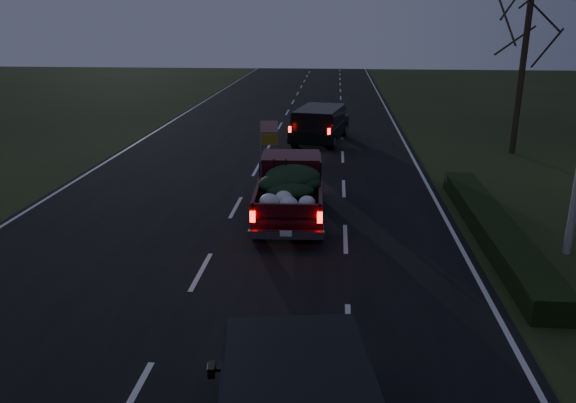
# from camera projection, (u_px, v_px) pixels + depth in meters

# --- Properties ---
(ground) EXTENTS (120.00, 120.00, 0.00)m
(ground) POSITION_uv_depth(u_px,v_px,m) (201.00, 272.00, 13.92)
(ground) COLOR black
(ground) RESTS_ON ground
(road_asphalt) EXTENTS (14.00, 120.00, 0.02)m
(road_asphalt) POSITION_uv_depth(u_px,v_px,m) (201.00, 272.00, 13.92)
(road_asphalt) COLOR black
(road_asphalt) RESTS_ON ground
(hedge_row) EXTENTS (1.00, 10.00, 0.60)m
(hedge_row) POSITION_uv_depth(u_px,v_px,m) (493.00, 228.00, 16.04)
(hedge_row) COLOR black
(hedge_row) RESTS_ON ground
(bare_tree_far) EXTENTS (3.60, 3.60, 7.00)m
(bare_tree_far) POSITION_uv_depth(u_px,v_px,m) (526.00, 37.00, 24.64)
(bare_tree_far) COLOR black
(bare_tree_far) RESTS_ON ground
(pickup_truck) EXTENTS (2.22, 5.28, 2.73)m
(pickup_truck) POSITION_uv_depth(u_px,v_px,m) (290.00, 186.00, 17.52)
(pickup_truck) COLOR #3E0811
(pickup_truck) RESTS_ON ground
(lead_suv) EXTENTS (2.96, 5.29, 1.44)m
(lead_suv) POSITION_uv_depth(u_px,v_px,m) (320.00, 121.00, 28.23)
(lead_suv) COLOR black
(lead_suv) RESTS_ON ground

